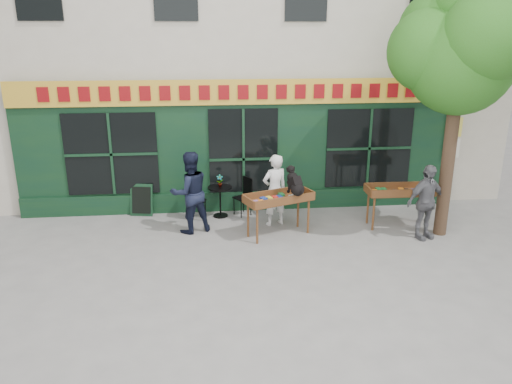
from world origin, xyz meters
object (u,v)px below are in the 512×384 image
Objects in this scene: man_left at (190,192)px; dog at (295,180)px; book_cart_center at (279,200)px; woman at (275,190)px; book_cart_right at (399,193)px; man_right at (426,202)px; bistro_table at (220,195)px.

dog is at bearing 146.46° from man_left.
man_left reaches higher than book_cart_center.
woman is at bearing 68.62° from book_cart_center.
dog is (0.35, -0.05, 0.47)m from book_cart_center.
book_cart_center is at bearing -173.76° from book_cart_right.
book_cart_right is (2.51, 0.31, -0.47)m from dog.
book_cart_center is 0.65m from woman.
man_left is at bearing 147.19° from dog.
woman is 3.36m from man_right.
book_cart_right is at bearing -16.28° from book_cart_center.
woman is at bearing 141.23° from man_right.
man_left is (-0.70, -0.90, 0.39)m from bistro_table.
man_right is (2.81, -0.44, -0.45)m from dog.
man_right is 5.20m from man_left.
man_left is (-5.11, 0.91, 0.10)m from man_right.
book_cart_center is at bearing 152.24° from man_right.
man_left is (-1.95, 0.42, 0.11)m from book_cart_center.
book_cart_center is 0.95× the size of woman.
book_cart_center is 0.87× the size of man_left.
bistro_table is at bearing -49.34° from woman.
book_cart_right is (2.86, -0.39, -0.03)m from woman.
man_right is at bearing 147.80° from man_left.
book_cart_center is 0.97× the size of man_right.
bistro_table is 0.41× the size of man_left.
man_left is at bearing 151.04° from man_right.
book_cart_center is at bearing 68.62° from woman.
book_cart_right is (2.86, 0.26, 0.00)m from book_cart_center.
bistro_table is (-1.25, 1.32, -0.28)m from book_cart_center.
bistro_table is at bearing 138.84° from man_right.
book_cart_center is at bearing -46.36° from bistro_table.
dog reaches higher than book_cart_center.
woman is 1.97m from man_left.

